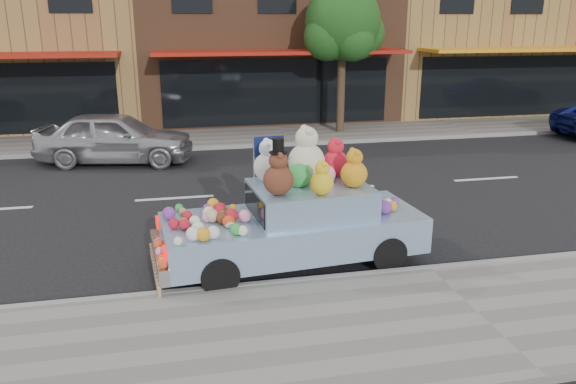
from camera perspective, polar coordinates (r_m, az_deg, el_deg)
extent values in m
plane|color=black|center=(13.92, 5.24, 0.40)|extent=(120.00, 120.00, 0.00)
cube|color=gray|center=(8.37, 18.65, -11.81)|extent=(60.00, 3.00, 0.12)
cube|color=gray|center=(20.02, -0.23, 5.79)|extent=(60.00, 3.00, 0.12)
cube|color=gray|center=(9.54, 14.14, -7.70)|extent=(60.00, 0.12, 0.13)
cube|color=gray|center=(18.59, 0.72, 4.92)|extent=(60.00, 0.12, 0.13)
cube|color=olive|center=(25.44, -26.51, 14.29)|extent=(10.00, 8.00, 7.00)
cube|color=brown|center=(25.05, -2.91, 15.97)|extent=(10.00, 8.00, 7.00)
cube|color=black|center=(21.24, -1.06, 10.11)|extent=(8.50, 0.06, 2.40)
cube|color=#A71B0F|center=(20.25, -0.60, 14.03)|extent=(9.00, 1.80, 0.12)
cube|color=olive|center=(28.42, 18.20, 15.30)|extent=(10.00, 8.00, 7.00)
cube|color=black|center=(25.13, 22.31, 9.94)|extent=(8.50, 0.06, 2.40)
cube|color=orange|center=(24.29, 23.88, 13.13)|extent=(9.00, 1.80, 0.12)
cylinder|color=#38281C|center=(20.28, 5.39, 10.27)|extent=(0.28, 0.28, 3.20)
sphere|color=#133F12|center=(20.14, 5.59, 16.84)|extent=(2.60, 2.60, 2.60)
sphere|color=#133F12|center=(20.65, 7.22, 15.68)|extent=(1.80, 1.80, 1.80)
sphere|color=#133F12|center=(19.78, 4.00, 15.42)|extent=(1.60, 1.60, 1.60)
sphere|color=#133F12|center=(19.64, 6.65, 15.05)|extent=(1.40, 1.40, 1.40)
sphere|color=#133F12|center=(20.63, 4.22, 16.04)|extent=(1.60, 1.60, 1.60)
imported|color=#B2B2B7|center=(16.93, -17.16, 5.32)|extent=(4.65, 2.57, 1.50)
cylinder|color=black|center=(9.42, 10.15, -6.20)|extent=(0.62, 0.25, 0.60)
cylinder|color=black|center=(10.72, 6.40, -3.09)|extent=(0.62, 0.25, 0.60)
cylinder|color=black|center=(8.59, -6.95, -8.42)|extent=(0.62, 0.25, 0.60)
cylinder|color=black|center=(10.00, -8.56, -4.70)|extent=(0.62, 0.25, 0.60)
cube|color=#8DB0D2|center=(9.49, 0.50, -4.11)|extent=(4.43, 2.07, 0.60)
cube|color=#8DB0D2|center=(9.39, 2.26, -0.78)|extent=(2.02, 1.66, 0.50)
cube|color=silver|center=(9.17, -12.93, -6.34)|extent=(0.31, 1.79, 0.26)
cube|color=red|center=(8.43, -12.36, -6.09)|extent=(0.08, 0.28, 0.16)
cube|color=red|center=(9.69, -13.08, -3.03)|extent=(0.08, 0.28, 0.16)
cube|color=black|center=(9.14, -3.38, -1.31)|extent=(0.15, 1.30, 0.40)
sphere|color=#532717|center=(8.74, -0.98, 1.24)|extent=(0.48, 0.48, 0.48)
sphere|color=#532717|center=(8.66, -0.99, 3.22)|extent=(0.30, 0.30, 0.30)
sphere|color=#532717|center=(8.54, -0.86, 3.69)|extent=(0.11, 0.11, 0.11)
sphere|color=#532717|center=(8.74, -1.13, 4.00)|extent=(0.11, 0.11, 0.11)
cylinder|color=black|center=(8.63, -1.00, 4.04)|extent=(0.29, 0.29, 0.02)
cylinder|color=black|center=(8.61, -1.00, 4.76)|extent=(0.18, 0.18, 0.22)
sphere|color=beige|center=(9.57, 1.89, 3.10)|extent=(0.64, 0.64, 0.64)
sphere|color=beige|center=(9.48, 1.91, 5.50)|extent=(0.39, 0.39, 0.39)
sphere|color=beige|center=(9.32, 2.13, 6.11)|extent=(0.15, 0.15, 0.15)
sphere|color=beige|center=(9.59, 1.72, 6.42)|extent=(0.15, 0.15, 0.15)
sphere|color=orange|center=(9.22, 6.72, 1.82)|extent=(0.44, 0.44, 0.44)
sphere|color=orange|center=(9.15, 6.78, 3.54)|extent=(0.27, 0.27, 0.27)
sphere|color=orange|center=(9.04, 7.00, 3.94)|extent=(0.10, 0.10, 0.10)
sphere|color=orange|center=(9.22, 6.61, 4.21)|extent=(0.10, 0.10, 0.10)
sphere|color=red|center=(9.82, 4.83, 2.91)|extent=(0.47, 0.47, 0.47)
sphere|color=red|center=(9.75, 4.88, 4.62)|extent=(0.29, 0.29, 0.29)
sphere|color=red|center=(9.64, 5.06, 5.04)|extent=(0.11, 0.11, 0.11)
sphere|color=red|center=(9.83, 4.72, 5.29)|extent=(0.11, 0.11, 0.11)
sphere|color=white|center=(9.50, -2.03, 2.56)|extent=(0.50, 0.50, 0.50)
sphere|color=white|center=(9.42, -2.05, 4.45)|extent=(0.31, 0.31, 0.31)
sphere|color=white|center=(9.30, -1.94, 4.91)|extent=(0.12, 0.12, 0.12)
sphere|color=white|center=(9.51, -2.17, 5.18)|extent=(0.12, 0.12, 0.12)
sphere|color=gold|center=(8.77, 3.47, 0.89)|extent=(0.37, 0.37, 0.37)
sphere|color=gold|center=(8.71, 3.50, 2.41)|extent=(0.23, 0.23, 0.23)
sphere|color=gold|center=(8.61, 3.65, 2.76)|extent=(0.09, 0.09, 0.09)
sphere|color=gold|center=(8.76, 3.36, 3.02)|extent=(0.09, 0.09, 0.09)
sphere|color=green|center=(9.21, 1.11, 1.66)|extent=(0.40, 0.40, 0.40)
sphere|color=pink|center=(9.42, 3.91, 1.79)|extent=(0.32, 0.32, 0.32)
sphere|color=beige|center=(8.97, -9.46, -2.95)|extent=(0.18, 0.18, 0.18)
sphere|color=orange|center=(8.37, -8.60, -4.28)|extent=(0.21, 0.21, 0.21)
sphere|color=#AD1225|center=(9.69, -6.93, -1.46)|extent=(0.14, 0.14, 0.14)
sphere|color=#4F2916|center=(9.14, -6.06, -2.39)|extent=(0.19, 0.19, 0.19)
sphere|color=silver|center=(8.29, -11.12, -4.93)|extent=(0.14, 0.14, 0.14)
sphere|color=#AD1225|center=(9.33, -6.87, -1.93)|extent=(0.21, 0.21, 0.21)
sphere|color=#AD1225|center=(9.10, -5.80, -2.38)|extent=(0.22, 0.22, 0.22)
sphere|color=#AD1225|center=(8.87, -10.46, -3.25)|extent=(0.18, 0.18, 0.18)
sphere|color=#4F2916|center=(9.33, -6.76, -1.98)|extent=(0.20, 0.20, 0.20)
sphere|color=#6F2E8D|center=(9.66, -8.25, -1.59)|extent=(0.13, 0.13, 0.13)
sphere|color=#6F2E8D|center=(8.39, -8.69, -4.30)|extent=(0.19, 0.19, 0.19)
sphere|color=#AD1225|center=(8.94, -11.53, -3.16)|extent=(0.17, 0.17, 0.17)
sphere|color=#6F2E8D|center=(9.35, -12.00, -2.14)|extent=(0.22, 0.22, 0.22)
sphere|color=orange|center=(9.60, -5.64, -1.61)|extent=(0.13, 0.13, 0.13)
sphere|color=red|center=(8.93, -6.00, -2.95)|extent=(0.16, 0.16, 0.16)
sphere|color=red|center=(8.86, -6.03, -3.00)|extent=(0.20, 0.20, 0.20)
sphere|color=green|center=(8.55, -5.29, -3.79)|extent=(0.19, 0.19, 0.19)
sphere|color=beige|center=(8.84, -5.98, -3.15)|extent=(0.17, 0.17, 0.17)
sphere|color=green|center=(8.92, -10.48, -3.21)|extent=(0.16, 0.16, 0.16)
sphere|color=olive|center=(9.54, -10.67, -1.95)|extent=(0.13, 0.13, 0.13)
sphere|color=beige|center=(8.70, -9.14, -3.56)|extent=(0.19, 0.19, 0.19)
sphere|color=beige|center=(8.52, -4.64, -3.93)|extent=(0.16, 0.16, 0.16)
sphere|color=orange|center=(9.01, -10.52, -3.05)|extent=(0.15, 0.15, 0.15)
sphere|color=green|center=(9.73, -11.01, -1.57)|extent=(0.14, 0.14, 0.14)
sphere|color=beige|center=(9.27, -8.04, -2.11)|extent=(0.21, 0.21, 0.21)
sphere|color=pink|center=(9.08, -4.42, -2.43)|extent=(0.21, 0.21, 0.21)
sphere|color=orange|center=(9.71, -7.62, -1.22)|extent=(0.21, 0.21, 0.21)
sphere|color=#4F2916|center=(9.04, -6.72, -2.63)|extent=(0.20, 0.20, 0.20)
sphere|color=red|center=(9.21, -6.66, -2.37)|extent=(0.16, 0.16, 0.16)
sphere|color=pink|center=(9.14, -8.22, -2.56)|extent=(0.17, 0.17, 0.17)
sphere|color=#AD1225|center=(9.27, -10.19, -2.38)|extent=(0.17, 0.17, 0.17)
sphere|color=silver|center=(8.44, -7.61, -4.09)|extent=(0.20, 0.20, 0.20)
sphere|color=#AD1225|center=(9.46, -6.88, -1.70)|extent=(0.21, 0.21, 0.21)
sphere|color=silver|center=(8.42, -9.62, -4.21)|extent=(0.22, 0.22, 0.22)
sphere|color=#D8A88C|center=(9.10, -7.73, -2.39)|extent=(0.22, 0.22, 0.22)
sphere|color=orange|center=(8.46, -12.64, -6.93)|extent=(0.13, 0.13, 0.13)
sphere|color=#6F2E8D|center=(9.16, -13.05, -5.05)|extent=(0.13, 0.13, 0.13)
sphere|color=red|center=(8.58, -12.71, -6.58)|extent=(0.13, 0.13, 0.13)
sphere|color=red|center=(8.37, -12.59, -7.14)|extent=(0.15, 0.15, 0.15)
sphere|color=pink|center=(8.79, -12.84, -5.94)|extent=(0.16, 0.16, 0.16)
sphere|color=pink|center=(9.19, -13.06, -4.97)|extent=(0.13, 0.13, 0.13)
sphere|color=silver|center=(8.44, -12.62, -7.00)|extent=(0.13, 0.13, 0.13)
sphere|color=red|center=(9.02, -12.98, -5.27)|extent=(0.17, 0.17, 0.17)
sphere|color=green|center=(8.43, -12.62, -7.03)|extent=(0.13, 0.13, 0.13)
sphere|color=silver|center=(9.84, 10.09, -1.16)|extent=(0.19, 0.19, 0.19)
sphere|color=orange|center=(9.74, 10.55, -1.42)|extent=(0.17, 0.17, 0.17)
sphere|color=#6F2E8D|center=(9.56, 9.82, -1.55)|extent=(0.23, 0.23, 0.23)
sphere|color=#6F2E8D|center=(9.98, 10.73, -0.98)|extent=(0.17, 0.17, 0.17)
cylinder|color=#997A54|center=(8.50, -12.90, -10.05)|extent=(0.06, 0.06, 0.17)
sphere|color=#997A54|center=(8.46, -12.94, -9.48)|extent=(0.07, 0.07, 0.07)
cylinder|color=#997A54|center=(8.62, -12.97, -9.67)|extent=(0.06, 0.06, 0.17)
sphere|color=#997A54|center=(8.57, -13.02, -9.10)|extent=(0.07, 0.07, 0.07)
cylinder|color=#997A54|center=(8.73, -13.04, -9.29)|extent=(0.06, 0.06, 0.17)
sphere|color=#997A54|center=(8.69, -13.08, -8.73)|extent=(0.07, 0.07, 0.07)
cylinder|color=#997A54|center=(8.85, -13.11, -8.93)|extent=(0.06, 0.06, 0.17)
sphere|color=#997A54|center=(8.81, -13.15, -8.37)|extent=(0.07, 0.07, 0.07)
cylinder|color=#997A54|center=(8.97, -13.18, -8.57)|extent=(0.06, 0.06, 0.17)
sphere|color=#997A54|center=(8.93, -13.22, -8.02)|extent=(0.07, 0.07, 0.07)
cylinder|color=#997A54|center=(9.09, -13.24, -8.22)|extent=(0.06, 0.06, 0.17)
sphere|color=#997A54|center=(9.05, -13.28, -7.68)|extent=(0.07, 0.07, 0.07)
cylinder|color=#997A54|center=(9.21, -13.30, -7.89)|extent=(0.06, 0.06, 0.17)
sphere|color=#997A54|center=(9.17, -13.34, -7.35)|extent=(0.07, 0.07, 0.07)
cylinder|color=#997A54|center=(9.32, -13.36, -7.56)|extent=(0.06, 0.06, 0.17)
sphere|color=#997A54|center=(9.29, -13.40, -7.02)|extent=(0.07, 0.07, 0.07)
cylinder|color=#997A54|center=(9.44, -13.42, -7.24)|extent=(0.06, 0.06, 0.17)
sphere|color=#997A54|center=(9.41, -13.46, -6.71)|extent=(0.07, 0.07, 0.07)
cylinder|color=#997A54|center=(9.56, -13.48, -6.92)|extent=(0.06, 0.06, 0.17)
sphere|color=#997A54|center=(9.53, -13.52, -6.40)|extent=(0.07, 0.07, 0.07)
cylinder|color=#997A54|center=(9.68, -13.53, -6.62)|extent=(0.06, 0.06, 0.17)
sphere|color=#997A54|center=(9.65, -13.57, -6.10)|extent=(0.07, 0.07, 0.07)
cylinder|color=#997A54|center=(9.80, -13.59, -6.32)|extent=(0.06, 0.06, 0.17)
sphere|color=#997A54|center=(9.77, -13.62, -5.81)|extent=(0.07, 0.07, 0.07)
cylinder|color=#997A54|center=(9.92, -13.64, -6.03)|extent=(0.06, 0.06, 0.17)
sphere|color=#997A54|center=(9.89, -13.68, -5.52)|extent=(0.07, 0.07, 0.07)
cylinder|color=#997A54|center=(10.04, -13.69, -5.75)|extent=(0.06, 0.06, 0.17)
sphere|color=#997A54|center=(10.01, -13.73, -5.25)|extent=(0.07, 0.07, 0.07)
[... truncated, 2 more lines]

